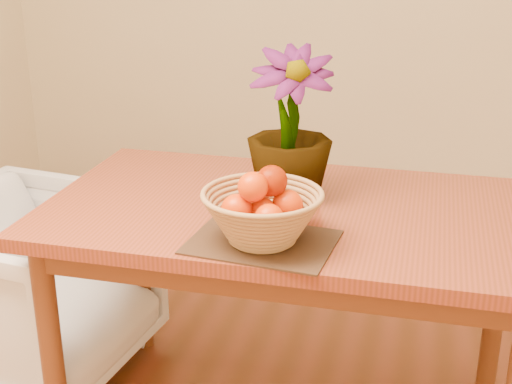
% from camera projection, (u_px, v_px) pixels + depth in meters
% --- Properties ---
extents(table, '(1.40, 0.80, 0.75)m').
position_uv_depth(table, '(291.00, 234.00, 2.05)').
color(table, maroon).
rests_on(table, floor).
extents(placemat, '(0.38, 0.30, 0.01)m').
position_uv_depth(placemat, '(262.00, 242.00, 1.79)').
color(placemat, '#382014').
rests_on(placemat, table).
extents(wicker_basket, '(0.31, 0.31, 0.13)m').
position_uv_depth(wicker_basket, '(262.00, 218.00, 1.77)').
color(wicker_basket, '#A27643').
rests_on(wicker_basket, placemat).
extents(orange_pile, '(0.19, 0.19, 0.14)m').
position_uv_depth(orange_pile, '(264.00, 198.00, 1.75)').
color(orange_pile, '#CF3703').
rests_on(orange_pile, wicker_basket).
extents(potted_plant, '(0.29, 0.29, 0.44)m').
position_uv_depth(potted_plant, '(290.00, 125.00, 2.01)').
color(potted_plant, '#1C4413').
rests_on(potted_plant, table).
extents(armchair, '(0.73, 0.77, 0.71)m').
position_uv_depth(armchair, '(32.00, 280.00, 2.44)').
color(armchair, '#896C5E').
rests_on(armchair, floor).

